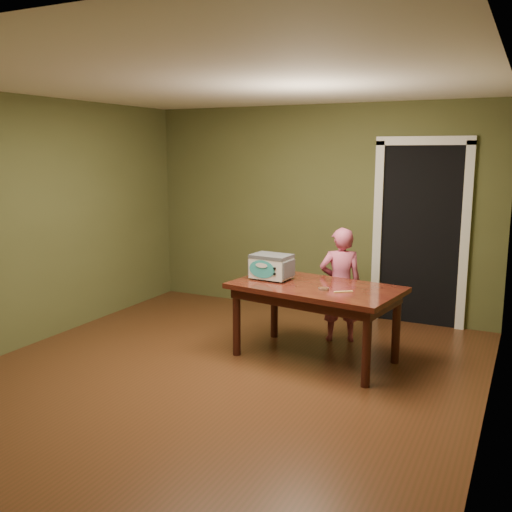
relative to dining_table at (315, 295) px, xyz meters
The scene contains 8 objects.
floor 1.22m from the dining_table, 127.27° to the right, with size 5.00×5.00×0.00m, color #512917.
room_shell 1.47m from the dining_table, 127.27° to the right, with size 4.52×5.02×2.61m.
doorway 2.12m from the dining_table, 70.97° to the left, with size 1.10×0.66×2.25m.
dining_table is the anchor object (origin of this frame).
toy_oven 0.56m from the dining_table, behind, with size 0.43×0.31×0.26m.
baking_pan 0.22m from the dining_table, 47.02° to the right, with size 0.10×0.10×0.02m.
spatula 0.37m from the dining_table, 23.19° to the right, with size 0.18×0.03×0.01m, color #EDC567.
child 0.66m from the dining_table, 86.12° to the left, with size 0.45×0.30×1.24m, color #C14F71.
Camera 1 is at (2.47, -4.28, 2.04)m, focal length 40.00 mm.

